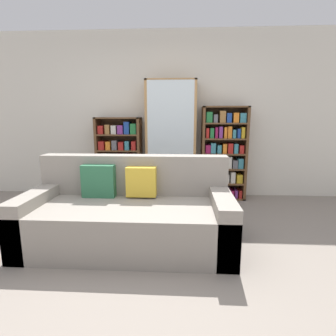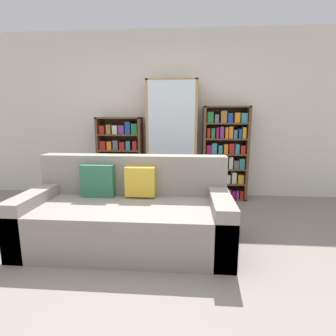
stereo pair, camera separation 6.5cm
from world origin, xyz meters
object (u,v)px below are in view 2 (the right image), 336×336
Objects in this scene: couch at (128,215)px; wine_bottle at (205,208)px; bookshelf_left at (121,159)px; display_cabinet at (172,141)px; bookshelf_right at (225,154)px.

couch reaches higher than wine_bottle.
bookshelf_left is at bearing 106.44° from couch.
display_cabinet is (0.86, -0.02, 0.32)m from bookshelf_left.
wine_bottle is (-0.35, -0.90, -0.60)m from bookshelf_right.
display_cabinet is (0.36, 1.66, 0.64)m from couch.
wine_bottle is at bearing -60.62° from display_cabinet.
bookshelf_right reaches higher than wine_bottle.
bookshelf_left is at bearing 178.91° from display_cabinet.
bookshelf_right is at bearing -0.01° from bookshelf_left.
wine_bottle is at bearing -111.38° from bookshelf_right.
couch is 6.32× the size of wine_bottle.
couch is at bearing -138.45° from wine_bottle.
bookshelf_left is 3.97× the size of wine_bottle.
couch is 1.81m from display_cabinet.
couch is at bearing -73.56° from bookshelf_left.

